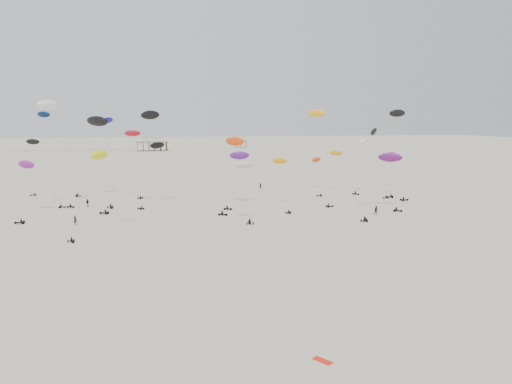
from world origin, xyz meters
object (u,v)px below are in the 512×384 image
object	(u,v)px
pavilion_small	(241,143)
spectator_0	(75,225)
rig_4	(241,173)
rig_9	(123,159)
rig_0	(342,165)
pavilion_main	(152,145)

from	to	relation	value
pavilion_small	spectator_0	xyz separation A→B (m)	(-94.98, -280.91, -3.49)
rig_4	rig_9	xyz separation A→B (m)	(-28.00, 3.46, 3.61)
rig_0	pavilion_small	bearing A→B (deg)	-124.28
rig_9	spectator_0	size ratio (longest dim) A/B	9.58
pavilion_main	rig_9	size ratio (longest dim) A/B	0.98
pavilion_small	rig_9	size ratio (longest dim) A/B	0.42
rig_0	spectator_0	bearing A→B (deg)	-5.48
pavilion_main	rig_4	size ratio (longest dim) A/B	1.70
rig_0	spectator_0	distance (m)	78.41
pavilion_small	rig_0	size ratio (longest dim) A/B	0.63
pavilion_main	spectator_0	xyz separation A→B (m)	(-24.98, -250.91, -4.22)
pavilion_small	spectator_0	distance (m)	296.56
pavilion_main	rig_9	xyz separation A→B (m)	(-15.47, -232.72, 7.50)
rig_0	rig_4	distance (m)	37.76
pavilion_small	rig_0	world-z (taller)	rig_0
rig_9	pavilion_small	bearing A→B (deg)	-3.51
rig_4	pavilion_main	bearing A→B (deg)	-132.60
rig_9	pavilion_main	bearing A→B (deg)	10.71
pavilion_main	spectator_0	bearing A→B (deg)	-95.69
pavilion_main	rig_4	world-z (taller)	rig_4
rig_0	rig_4	size ratio (longest dim) A/B	1.16
spectator_0	rig_0	bearing A→B (deg)	-125.26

